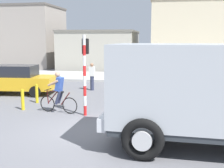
{
  "coord_description": "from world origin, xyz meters",
  "views": [
    {
      "loc": [
        2.45,
        -8.97,
        3.04
      ],
      "look_at": [
        0.36,
        2.5,
        1.2
      ],
      "focal_mm": 46.03,
      "sensor_mm": 36.0,
      "label": 1
    }
  ],
  "objects_px": {
    "car_red_near": "(18,79)",
    "traffic_light_pole": "(85,64)",
    "bollard_near": "(23,100)",
    "truck_foreground": "(206,89)",
    "cyclist": "(58,92)",
    "bollard_far": "(37,94)",
    "pedestrian_near_kerb": "(92,76)"
  },
  "relations": [
    {
      "from": "pedestrian_near_kerb",
      "to": "car_red_near",
      "type": "bearing_deg",
      "value": -153.49
    },
    {
      "from": "cyclist",
      "to": "bollard_far",
      "type": "distance_m",
      "value": 2.35
    },
    {
      "from": "bollard_near",
      "to": "bollard_far",
      "type": "bearing_deg",
      "value": 90.0
    },
    {
      "from": "truck_foreground",
      "to": "bollard_far",
      "type": "distance_m",
      "value": 8.5
    },
    {
      "from": "traffic_light_pole",
      "to": "truck_foreground",
      "type": "bearing_deg",
      "value": -33.48
    },
    {
      "from": "cyclist",
      "to": "bollard_far",
      "type": "bearing_deg",
      "value": 137.14
    },
    {
      "from": "truck_foreground",
      "to": "car_red_near",
      "type": "relative_size",
      "value": 1.33
    },
    {
      "from": "cyclist",
      "to": "traffic_light_pole",
      "type": "height_order",
      "value": "traffic_light_pole"
    },
    {
      "from": "traffic_light_pole",
      "to": "bollard_far",
      "type": "bearing_deg",
      "value": 149.24
    },
    {
      "from": "car_red_near",
      "to": "bollard_far",
      "type": "height_order",
      "value": "car_red_near"
    },
    {
      "from": "truck_foreground",
      "to": "pedestrian_near_kerb",
      "type": "height_order",
      "value": "truck_foreground"
    },
    {
      "from": "traffic_light_pole",
      "to": "car_red_near",
      "type": "relative_size",
      "value": 0.77
    },
    {
      "from": "car_red_near",
      "to": "traffic_light_pole",
      "type": "bearing_deg",
      "value": -36.71
    },
    {
      "from": "bollard_far",
      "to": "traffic_light_pole",
      "type": "bearing_deg",
      "value": -30.76
    },
    {
      "from": "truck_foreground",
      "to": "car_red_near",
      "type": "height_order",
      "value": "truck_foreground"
    },
    {
      "from": "cyclist",
      "to": "traffic_light_pole",
      "type": "relative_size",
      "value": 0.54
    },
    {
      "from": "bollard_near",
      "to": "bollard_far",
      "type": "xyz_separation_m",
      "value": [
        0.0,
        1.4,
        0.0
      ]
    },
    {
      "from": "cyclist",
      "to": "car_red_near",
      "type": "bearing_deg",
      "value": 136.57
    },
    {
      "from": "bollard_near",
      "to": "truck_foreground",
      "type": "bearing_deg",
      "value": -23.62
    },
    {
      "from": "traffic_light_pole",
      "to": "pedestrian_near_kerb",
      "type": "bearing_deg",
      "value": 101.62
    },
    {
      "from": "cyclist",
      "to": "traffic_light_pole",
      "type": "bearing_deg",
      "value": -6.99
    },
    {
      "from": "cyclist",
      "to": "traffic_light_pole",
      "type": "xyz_separation_m",
      "value": [
        1.19,
        -0.15,
        1.2
      ]
    },
    {
      "from": "traffic_light_pole",
      "to": "pedestrian_near_kerb",
      "type": "distance_m",
      "value": 5.77
    },
    {
      "from": "bollard_near",
      "to": "traffic_light_pole",
      "type": "bearing_deg",
      "value": -6.33
    },
    {
      "from": "bollard_far",
      "to": "cyclist",
      "type": "bearing_deg",
      "value": -42.86
    },
    {
      "from": "traffic_light_pole",
      "to": "bollard_near",
      "type": "relative_size",
      "value": 3.56
    },
    {
      "from": "bollard_near",
      "to": "bollard_far",
      "type": "distance_m",
      "value": 1.4
    },
    {
      "from": "traffic_light_pole",
      "to": "pedestrian_near_kerb",
      "type": "relative_size",
      "value": 1.98
    },
    {
      "from": "cyclist",
      "to": "bollard_far",
      "type": "relative_size",
      "value": 1.91
    },
    {
      "from": "car_red_near",
      "to": "pedestrian_near_kerb",
      "type": "relative_size",
      "value": 2.55
    },
    {
      "from": "traffic_light_pole",
      "to": "bollard_far",
      "type": "relative_size",
      "value": 3.56
    },
    {
      "from": "cyclist",
      "to": "car_red_near",
      "type": "distance_m",
      "value": 5.1
    }
  ]
}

